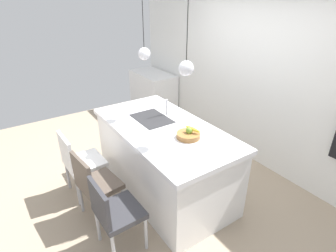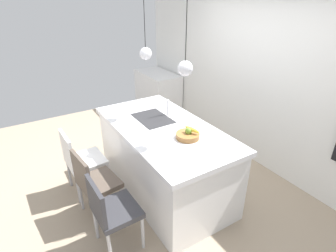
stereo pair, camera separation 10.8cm
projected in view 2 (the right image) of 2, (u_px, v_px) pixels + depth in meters
name	position (u px, v px, depth m)	size (l,w,h in m)	color
floor	(164.00, 187.00, 3.78)	(6.60, 6.60, 0.00)	tan
back_wall	(259.00, 80.00, 3.98)	(6.00, 0.10, 2.60)	white
kitchen_island	(164.00, 159.00, 3.56)	(2.05, 1.06, 0.96)	white
sink_basin	(153.00, 119.00, 3.57)	(0.56, 0.40, 0.02)	#2D2D30
faucet	(166.00, 105.00, 3.60)	(0.02, 0.17, 0.22)	silver
fruit_bowl	(188.00, 135.00, 3.07)	(0.27, 0.27, 0.15)	#9E6B38
side_counter	(158.00, 93.00, 6.01)	(1.10, 0.60, 0.90)	white
chair_near	(80.00, 159.00, 3.50)	(0.48, 0.48, 0.90)	white
chair_middle	(94.00, 181.00, 3.11)	(0.51, 0.47, 0.88)	brown
chair_far	(111.00, 210.00, 2.70)	(0.46, 0.44, 0.87)	#333338
pendant_light_left	(146.00, 53.00, 3.30)	(0.15, 0.15, 0.75)	silver
pendant_light_right	(185.00, 68.00, 2.66)	(0.15, 0.15, 0.75)	silver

